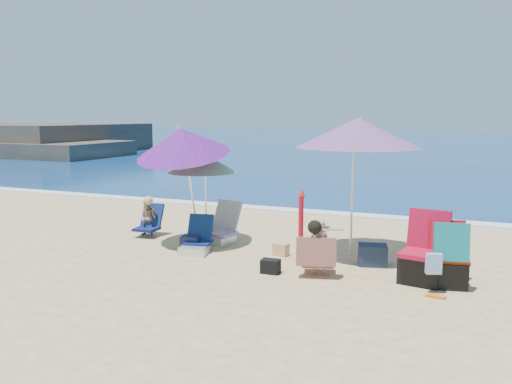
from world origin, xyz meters
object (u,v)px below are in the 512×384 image
at_px(furled_umbrella, 301,219).
at_px(umbrella_turquoise, 358,133).
at_px(chair_navy, 197,243).
at_px(umbrella_striped, 202,162).
at_px(camp_chair_right, 447,263).
at_px(person_left, 149,218).
at_px(camp_chair_left, 423,261).
at_px(chair_rainbow, 220,231).
at_px(person_center, 318,248).
at_px(umbrella_blue, 182,142).

bearing_deg(furled_umbrella, umbrella_turquoise, 18.38).
distance_m(umbrella_turquoise, chair_navy, 3.44).
bearing_deg(umbrella_striped, camp_chair_right, -12.73).
xyz_separation_m(umbrella_striped, person_left, (-1.27, 0.01, -1.18)).
bearing_deg(camp_chair_left, chair_rainbow, 164.55).
relative_size(chair_rainbow, person_left, 0.98).
bearing_deg(umbrella_turquoise, chair_navy, -162.08).
bearing_deg(umbrella_striped, chair_navy, -69.63).
height_order(furled_umbrella, camp_chair_left, furled_umbrella).
bearing_deg(chair_navy, camp_chair_left, -3.01).
bearing_deg(camp_chair_right, furled_umbrella, 161.41).
xyz_separation_m(furled_umbrella, person_center, (0.61, -1.04, -0.22)).
distance_m(chair_rainbow, camp_chair_left, 4.02).
height_order(umbrella_striped, chair_rainbow, umbrella_striped).
distance_m(umbrella_turquoise, person_left, 4.59).
distance_m(umbrella_blue, chair_navy, 1.89).
bearing_deg(person_center, umbrella_turquoise, 78.02).
distance_m(camp_chair_right, person_center, 1.87).
height_order(umbrella_blue, camp_chair_left, umbrella_blue).
bearing_deg(furled_umbrella, person_left, 176.56).
relative_size(umbrella_turquoise, camp_chair_left, 2.65).
height_order(camp_chair_left, person_center, camp_chair_left).
bearing_deg(camp_chair_right, chair_navy, 176.47).
bearing_deg(person_left, umbrella_turquoise, 1.31).
height_order(umbrella_striped, umbrella_blue, umbrella_blue).
relative_size(umbrella_turquoise, umbrella_striped, 1.59).
bearing_deg(umbrella_striped, umbrella_turquoise, 2.00).
bearing_deg(umbrella_striped, person_left, 179.70).
bearing_deg(umbrella_blue, person_center, -16.04).
xyz_separation_m(umbrella_striped, person_center, (2.68, -1.23, -1.13)).
bearing_deg(person_center, camp_chair_left, 9.91).
height_order(umbrella_blue, furled_umbrella, umbrella_blue).
xyz_separation_m(umbrella_turquoise, camp_chair_right, (1.58, -1.13, -1.80)).
bearing_deg(person_center, umbrella_striped, 155.25).
xyz_separation_m(furled_umbrella, person_left, (-3.33, 0.20, -0.27)).
xyz_separation_m(umbrella_turquoise, person_left, (-4.23, -0.10, -1.78)).
bearing_deg(umbrella_turquoise, umbrella_striped, -178.00).
distance_m(umbrella_turquoise, furled_umbrella, 1.78).
relative_size(umbrella_turquoise, person_left, 3.38).
bearing_deg(person_left, chair_navy, -26.35).
bearing_deg(chair_rainbow, camp_chair_left, -15.45).
relative_size(umbrella_blue, camp_chair_right, 2.46).
relative_size(umbrella_striped, umbrella_blue, 0.74).
height_order(umbrella_blue, person_center, umbrella_blue).
height_order(umbrella_turquoise, camp_chair_left, umbrella_turquoise).
height_order(umbrella_striped, person_left, umbrella_striped).
bearing_deg(umbrella_striped, person_center, -24.75).
bearing_deg(camp_chair_left, furled_umbrella, 160.05).
bearing_deg(umbrella_blue, furled_umbrella, 5.47).
height_order(furled_umbrella, camp_chair_right, furled_umbrella).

